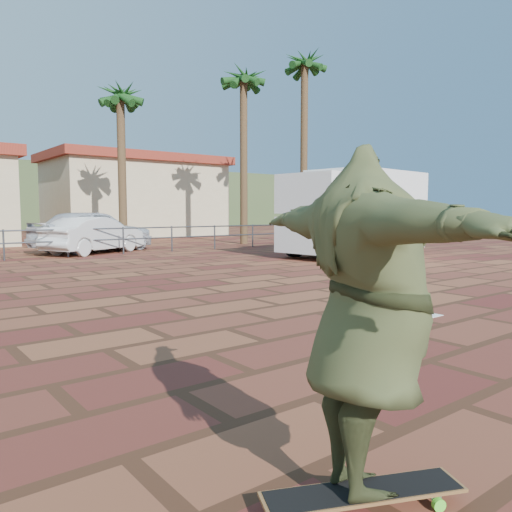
{
  "coord_description": "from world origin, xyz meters",
  "views": [
    {
      "loc": [
        -5.39,
        -5.41,
        1.57
      ],
      "look_at": [
        -0.14,
        1.33,
        0.8
      ],
      "focal_mm": 35.0,
      "sensor_mm": 36.0,
      "label": 1
    }
  ],
  "objects_px": {
    "longboard": "(363,493)",
    "car_white": "(95,235)",
    "campervan": "(356,211)",
    "car_silver": "(93,230)",
    "skateboarder": "(367,322)"
  },
  "relations": [
    {
      "from": "skateboarder",
      "to": "car_silver",
      "type": "bearing_deg",
      "value": 4.31
    },
    {
      "from": "longboard",
      "to": "car_white",
      "type": "bearing_deg",
      "value": 98.77
    },
    {
      "from": "car_silver",
      "to": "car_white",
      "type": "height_order",
      "value": "car_silver"
    },
    {
      "from": "longboard",
      "to": "car_silver",
      "type": "distance_m",
      "value": 18.35
    },
    {
      "from": "longboard",
      "to": "campervan",
      "type": "distance_m",
      "value": 15.59
    },
    {
      "from": "longboard",
      "to": "campervan",
      "type": "xyz_separation_m",
      "value": [
        11.71,
        10.18,
        1.49
      ]
    },
    {
      "from": "longboard",
      "to": "car_white",
      "type": "xyz_separation_m",
      "value": [
        4.72,
        16.79,
        0.59
      ]
    },
    {
      "from": "campervan",
      "to": "car_silver",
      "type": "xyz_separation_m",
      "value": [
        -6.74,
        7.47,
        -0.75
      ]
    },
    {
      "from": "campervan",
      "to": "car_white",
      "type": "bearing_deg",
      "value": 130.88
    },
    {
      "from": "longboard",
      "to": "campervan",
      "type": "height_order",
      "value": "campervan"
    },
    {
      "from": "campervan",
      "to": "car_white",
      "type": "relative_size",
      "value": 1.45
    },
    {
      "from": "longboard",
      "to": "car_white",
      "type": "height_order",
      "value": "car_white"
    },
    {
      "from": "car_white",
      "to": "campervan",
      "type": "bearing_deg",
      "value": -160.68
    },
    {
      "from": "car_silver",
      "to": "skateboarder",
      "type": "bearing_deg",
      "value": 148.58
    },
    {
      "from": "skateboarder",
      "to": "car_white",
      "type": "xyz_separation_m",
      "value": [
        4.72,
        16.79,
        -0.32
      ]
    }
  ]
}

